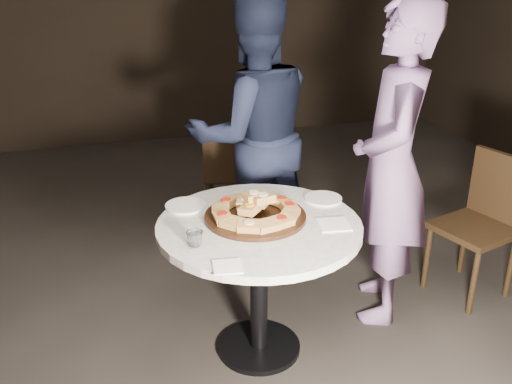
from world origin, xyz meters
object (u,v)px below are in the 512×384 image
chair_right (485,215)px  diner_teal (392,167)px  serving_board (255,217)px  diner_navy (253,136)px  table (259,248)px  water_glass (195,239)px  focaccia_pile (255,208)px  chair_far (231,169)px

chair_right → diner_teal: size_ratio=0.49×
serving_board → chair_right: bearing=5.9°
chair_right → diner_navy: (-1.15, 0.69, 0.35)m
serving_board → diner_navy: bearing=74.8°
table → chair_right: chair_right is taller
serving_board → water_glass: bearing=-150.1°
serving_board → diner_navy: 0.87m
chair_right → diner_teal: 0.73m
table → serving_board: 0.15m
table → serving_board: size_ratio=2.60×
water_glass → chair_right: bearing=10.8°
focaccia_pile → diner_navy: diner_navy is taller
table → water_glass: size_ratio=17.07×
focaccia_pile → chair_right: focaccia_pile is taller
table → chair_far: bearing=81.5°
serving_board → diner_teal: (0.74, 0.12, 0.12)m
water_glass → chair_right: (1.68, 0.32, -0.26)m
chair_far → water_glass: bearing=86.6°
focaccia_pile → water_glass: focaccia_pile is taller
table → focaccia_pile: size_ratio=2.93×
serving_board → diner_teal: bearing=9.0°
serving_board → focaccia_pile: 0.04m
water_glass → diner_teal: (1.05, 0.30, 0.10)m
table → diner_teal: (0.74, 0.16, 0.26)m
chair_right → diner_teal: diner_teal is taller
table → serving_board: (-0.00, 0.05, 0.14)m
water_glass → chair_right: chair_right is taller
serving_board → water_glass: 0.36m
serving_board → chair_far: chair_far is taller
water_glass → chair_right: 1.73m
table → chair_far: 1.37m
water_glass → diner_navy: (0.54, 1.01, 0.09)m
table → diner_navy: bearing=75.8°
chair_right → diner_teal: bearing=-104.2°
diner_teal → table: bearing=-53.4°
water_glass → table: bearing=22.7°
chair_right → table: bearing=-98.5°
table → diner_navy: diner_navy is taller
focaccia_pile → diner_teal: (0.74, 0.12, 0.08)m
chair_far → focaccia_pile: bearing=96.9°
focaccia_pile → water_glass: 0.36m
table → diner_teal: 0.80m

